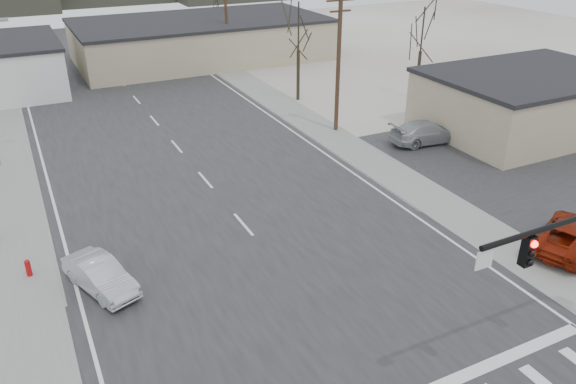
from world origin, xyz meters
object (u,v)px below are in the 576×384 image
object	(u,v)px
fire_hydrant	(28,268)
car_far_a	(174,50)
car_parked_dark_b	(493,123)
sedan_crossing	(100,275)
car_far_b	(39,48)
car_parked_silver	(427,132)
car_parked_red	(570,235)

from	to	relation	value
fire_hydrant	car_far_a	world-z (taller)	car_far_a
car_far_a	car_parked_dark_b	size ratio (longest dim) A/B	1.33
sedan_crossing	car_far_a	size ratio (longest dim) A/B	0.71
car_far_b	car_parked_silver	bearing A→B (deg)	-42.69
car_parked_silver	car_far_b	bearing A→B (deg)	32.72
car_far_a	car_parked_silver	world-z (taller)	car_far_a
car_parked_red	car_parked_dark_b	bearing A→B (deg)	-53.82
fire_hydrant	car_parked_dark_b	distance (m)	31.93
fire_hydrant	sedan_crossing	size ratio (longest dim) A/B	0.21
sedan_crossing	fire_hydrant	bearing A→B (deg)	117.66
sedan_crossing	car_parked_silver	world-z (taller)	car_parked_silver
sedan_crossing	car_parked_red	size ratio (longest dim) A/B	0.78
sedan_crossing	car_parked_dark_b	bearing A→B (deg)	-7.27
car_parked_red	car_parked_dark_b	size ratio (longest dim) A/B	1.22
car_parked_dark_b	car_parked_silver	world-z (taller)	car_parked_silver
car_far_b	car_parked_red	distance (m)	58.53
fire_hydrant	car_far_a	bearing A→B (deg)	65.11
car_far_a	car_far_b	world-z (taller)	car_far_a
car_parked_red	car_parked_dark_b	world-z (taller)	car_parked_red
car_far_a	car_parked_red	size ratio (longest dim) A/B	1.09
car_far_b	car_parked_dark_b	distance (m)	50.02
fire_hydrant	car_far_b	xyz separation A→B (m)	(4.43, 46.43, 0.28)
car_parked_dark_b	car_parked_silver	distance (m)	5.63
fire_hydrant	sedan_crossing	world-z (taller)	sedan_crossing
car_far_b	car_parked_silver	world-z (taller)	car_parked_silver
sedan_crossing	car_parked_dark_b	world-z (taller)	car_parked_dark_b
fire_hydrant	car_far_a	size ratio (longest dim) A/B	0.15
sedan_crossing	car_far_a	xyz separation A→B (m)	(14.89, 40.32, 0.16)
car_parked_dark_b	car_parked_silver	xyz separation A→B (m)	(-5.60, 0.56, 0.05)
car_parked_red	car_parked_silver	bearing A→B (deg)	-33.13
fire_hydrant	car_far_b	distance (m)	46.64
car_far_b	car_parked_red	bearing A→B (deg)	-51.49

